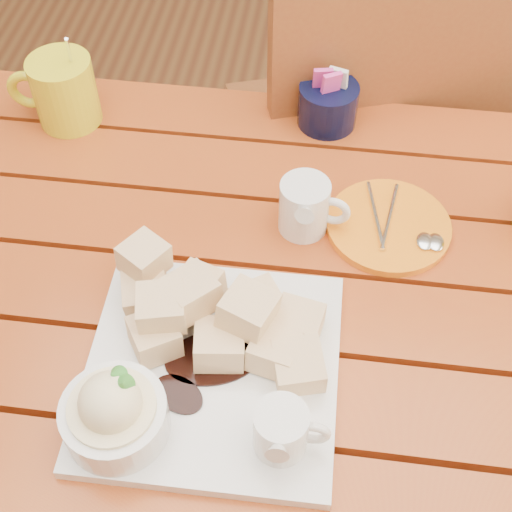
# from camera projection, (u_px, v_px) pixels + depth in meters

# --- Properties ---
(table) EXTENTS (1.20, 0.79, 0.75)m
(table) POSITION_uv_depth(u_px,v_px,m) (248.00, 350.00, 0.93)
(table) COLOR #992C13
(table) RESTS_ON ground
(dessert_plate) EXTENTS (0.28, 0.28, 0.11)m
(dessert_plate) POSITION_uv_depth(u_px,v_px,m) (192.00, 366.00, 0.76)
(dessert_plate) COLOR white
(dessert_plate) RESTS_ON table
(coffee_mug_left) EXTENTS (0.13, 0.09, 0.15)m
(coffee_mug_left) POSITION_uv_depth(u_px,v_px,m) (62.00, 90.00, 1.02)
(coffee_mug_left) COLOR yellow
(coffee_mug_left) RESTS_ON table
(cream_pitcher) EXTENTS (0.09, 0.08, 0.08)m
(cream_pitcher) POSITION_uv_depth(u_px,v_px,m) (306.00, 206.00, 0.89)
(cream_pitcher) COLOR white
(cream_pitcher) RESTS_ON table
(sugar_caddy) EXTENTS (0.09, 0.09, 0.09)m
(sugar_caddy) POSITION_uv_depth(u_px,v_px,m) (328.00, 104.00, 1.03)
(sugar_caddy) COLOR black
(sugar_caddy) RESTS_ON table
(orange_saucer) EXTENTS (0.16, 0.16, 0.02)m
(orange_saucer) POSITION_uv_depth(u_px,v_px,m) (390.00, 226.00, 0.92)
(orange_saucer) COLOR orange
(orange_saucer) RESTS_ON table
(chair_far) EXTENTS (0.57, 0.57, 0.95)m
(chair_far) POSITION_uv_depth(u_px,v_px,m) (371.00, 148.00, 1.34)
(chair_far) COLOR brown
(chair_far) RESTS_ON ground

